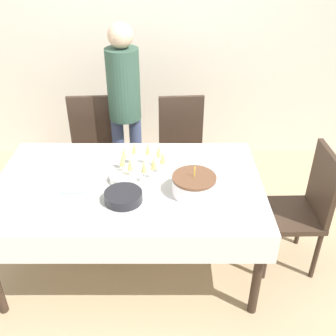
% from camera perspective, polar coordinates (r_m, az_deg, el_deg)
% --- Properties ---
extents(ground_plane, '(12.00, 12.00, 0.00)m').
position_cam_1_polar(ground_plane, '(3.16, -4.96, -12.98)').
color(ground_plane, tan).
extents(wall_back, '(8.00, 0.05, 2.70)m').
position_cam_1_polar(wall_back, '(4.08, -3.91, 19.46)').
color(wall_back, silver).
rests_on(wall_back, ground_plane).
extents(dining_table, '(1.83, 1.11, 0.72)m').
position_cam_1_polar(dining_table, '(2.76, -5.56, -3.75)').
color(dining_table, white).
rests_on(dining_table, ground_plane).
extents(dining_chair_far_left, '(0.44, 0.44, 0.96)m').
position_cam_1_polar(dining_chair_far_left, '(3.60, -10.79, 3.16)').
color(dining_chair_far_left, '#38281E').
rests_on(dining_chair_far_left, ground_plane).
extents(dining_chair_far_right, '(0.45, 0.45, 0.96)m').
position_cam_1_polar(dining_chair_far_right, '(3.54, 2.16, 3.20)').
color(dining_chair_far_right, '#38281E').
rests_on(dining_chair_far_right, ground_plane).
extents(dining_chair_right_end, '(0.43, 0.43, 0.96)m').
position_cam_1_polar(dining_chair_right_end, '(2.96, 19.09, -5.13)').
color(dining_chair_right_end, '#38281E').
rests_on(dining_chair_right_end, ground_plane).
extents(birthday_cake, '(0.29, 0.29, 0.20)m').
position_cam_1_polar(birthday_cake, '(2.55, 3.90, -2.45)').
color(birthday_cake, white).
rests_on(birthday_cake, dining_table).
extents(champagne_tray, '(0.37, 0.37, 0.18)m').
position_cam_1_polar(champagne_tray, '(2.74, -3.64, 0.73)').
color(champagne_tray, silver).
rests_on(champagne_tray, dining_table).
extents(plate_stack_main, '(0.24, 0.24, 0.06)m').
position_cam_1_polar(plate_stack_main, '(2.51, -6.38, -4.14)').
color(plate_stack_main, black).
rests_on(plate_stack_main, dining_table).
extents(plate_stack_dessert, '(0.19, 0.19, 0.05)m').
position_cam_1_polar(plate_stack_dessert, '(2.70, -6.35, -1.45)').
color(plate_stack_dessert, silver).
rests_on(plate_stack_dessert, dining_table).
extents(cake_knife, '(0.30, 0.09, 0.00)m').
position_cam_1_polar(cake_knife, '(2.41, 3.58, -6.72)').
color(cake_knife, silver).
rests_on(cake_knife, dining_table).
extents(fork_pile, '(0.17, 0.07, 0.02)m').
position_cam_1_polar(fork_pile, '(2.55, -14.60, -5.06)').
color(fork_pile, silver).
rests_on(fork_pile, dining_table).
extents(napkin_pile, '(0.15, 0.15, 0.01)m').
position_cam_1_polar(napkin_pile, '(2.70, -13.37, -2.72)').
color(napkin_pile, '#8CC6E0').
rests_on(napkin_pile, dining_table).
extents(person_standing, '(0.28, 0.28, 1.58)m').
position_cam_1_polar(person_standing, '(3.45, -6.22, 10.04)').
color(person_standing, '#3F4C72').
rests_on(person_standing, ground_plane).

